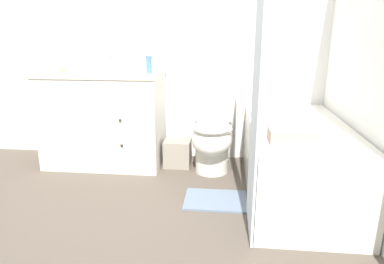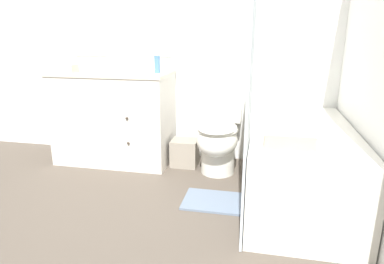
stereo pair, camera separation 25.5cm
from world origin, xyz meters
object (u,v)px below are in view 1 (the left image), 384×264
(wastebasket, at_px, (178,153))
(tissue_box, at_px, (130,68))
(vanity_cabinet, at_px, (104,118))
(sink_faucet, at_px, (108,66))
(bathtub, at_px, (296,159))
(bath_mat, at_px, (215,200))
(bath_towel_folded, at_px, (293,135))
(toilet, at_px, (212,134))
(hand_towel_folded, at_px, (50,70))
(soap_dispenser, at_px, (149,64))

(wastebasket, xyz_separation_m, tissue_box, (-0.43, 0.01, 0.81))
(vanity_cabinet, bearing_deg, sink_faucet, 90.00)
(sink_faucet, relative_size, bathtub, 0.09)
(bathtub, distance_m, bath_mat, 0.71)
(tissue_box, relative_size, bath_towel_folded, 0.48)
(wastebasket, distance_m, bath_mat, 0.80)
(toilet, bearing_deg, hand_towel_folded, -176.11)
(sink_faucet, relative_size, wastebasket, 0.55)
(sink_faucet, bearing_deg, wastebasket, -16.51)
(bathtub, height_order, bath_towel_folded, bath_towel_folded)
(soap_dispenser, xyz_separation_m, hand_towel_folded, (-0.86, -0.14, -0.05))
(vanity_cabinet, distance_m, tissue_box, 0.55)
(vanity_cabinet, height_order, toilet, vanity_cabinet)
(hand_towel_folded, relative_size, bath_towel_folded, 0.84)
(wastebasket, distance_m, hand_towel_folded, 1.37)
(tissue_box, bearing_deg, vanity_cabinet, -178.87)
(tissue_box, xyz_separation_m, hand_towel_folded, (-0.67, -0.18, -0.00))
(soap_dispenser, bearing_deg, hand_towel_folded, -170.98)
(vanity_cabinet, height_order, sink_faucet, sink_faucet)
(vanity_cabinet, xyz_separation_m, hand_towel_folded, (-0.40, -0.18, 0.47))
(toilet, distance_m, wastebasket, 0.41)
(bath_mat, bearing_deg, hand_towel_folded, 160.94)
(bathtub, xyz_separation_m, soap_dispenser, (-1.25, 0.45, 0.68))
(vanity_cabinet, height_order, tissue_box, tissue_box)
(sink_faucet, xyz_separation_m, bath_mat, (1.10, -0.90, -0.92))
(vanity_cabinet, bearing_deg, bath_towel_folded, -30.37)
(wastebasket, height_order, tissue_box, tissue_box)
(vanity_cabinet, distance_m, soap_dispenser, 0.70)
(vanity_cabinet, height_order, soap_dispenser, soap_dispenser)
(vanity_cabinet, bearing_deg, wastebasket, -0.63)
(bathtub, bearing_deg, toilet, 148.50)
(toilet, height_order, bath_mat, toilet)
(vanity_cabinet, bearing_deg, soap_dispenser, -5.02)
(vanity_cabinet, xyz_separation_m, bath_towel_folded, (1.59, -0.93, 0.16))
(sink_faucet, height_order, wastebasket, sink_faucet)
(bathtub, relative_size, bath_mat, 3.24)
(wastebasket, bearing_deg, hand_towel_folded, -171.25)
(sink_faucet, bearing_deg, soap_dispenser, -27.55)
(tissue_box, distance_m, soap_dispenser, 0.20)
(bathtub, xyz_separation_m, bath_mat, (-0.62, -0.20, -0.28))
(sink_faucet, distance_m, toilet, 1.22)
(bathtub, bearing_deg, bath_towel_folded, -105.91)
(toilet, distance_m, bathtub, 0.79)
(bath_towel_folded, xyz_separation_m, bath_mat, (-0.49, 0.24, -0.61))
(vanity_cabinet, xyz_separation_m, wastebasket, (0.71, -0.01, -0.33))
(wastebasket, bearing_deg, sink_faucet, 163.49)
(hand_towel_folded, bearing_deg, toilet, 3.89)
(toilet, xyz_separation_m, hand_towel_folded, (-1.44, -0.10, 0.58))
(sink_faucet, xyz_separation_m, wastebasket, (0.71, -0.21, -0.80))
(bathtub, distance_m, tissue_box, 1.66)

